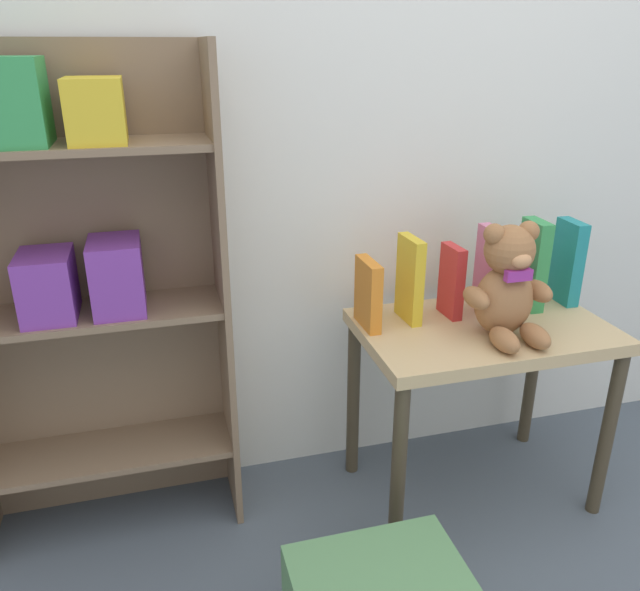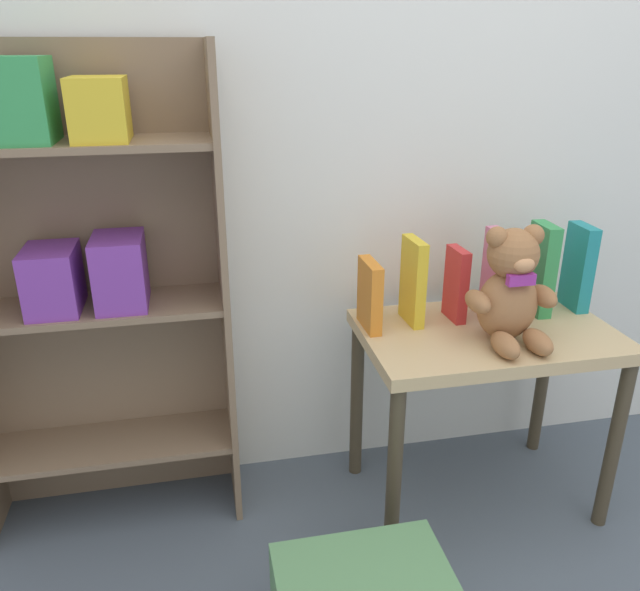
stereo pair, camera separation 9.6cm
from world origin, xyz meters
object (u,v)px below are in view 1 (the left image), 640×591
object	(u,v)px
bookshelf_side	(84,278)
book_standing_green	(533,265)
book_standing_yellow	(410,279)
teddy_bear	(508,286)
book_standing_teal	(568,262)
book_standing_red	(452,281)
display_table	(481,352)
book_standing_pink	(492,270)
book_standing_orange	(368,294)

from	to	relation	value
bookshelf_side	book_standing_green	world-z (taller)	bookshelf_side
book_standing_yellow	book_standing_green	bearing A→B (deg)	-4.37
teddy_bear	book_standing_teal	xyz separation A→B (m)	(0.31, 0.17, -0.02)
teddy_bear	book_standing_yellow	world-z (taller)	teddy_bear
book_standing_red	book_standing_green	bearing A→B (deg)	-3.86
bookshelf_side	book_standing_teal	bearing A→B (deg)	-3.75
bookshelf_side	book_standing_red	xyz separation A→B (m)	(1.00, -0.10, -0.07)
book_standing_green	book_standing_teal	world-z (taller)	book_standing_green
bookshelf_side	book_standing_red	bearing A→B (deg)	-5.49
book_standing_green	bookshelf_side	bearing A→B (deg)	177.88
display_table	book_standing_pink	xyz separation A→B (m)	(0.06, 0.09, 0.21)
book_standing_green	book_standing_teal	size ratio (longest dim) A/B	1.05
bookshelf_side	book_standing_teal	xyz separation A→B (m)	(1.38, -0.09, -0.05)
teddy_bear	book_standing_green	world-z (taller)	teddy_bear
display_table	book_standing_teal	bearing A→B (deg)	16.83
bookshelf_side	book_standing_yellow	world-z (taller)	bookshelf_side
book_standing_yellow	bookshelf_side	bearing A→B (deg)	171.23
book_standing_orange	bookshelf_side	bearing A→B (deg)	170.64
bookshelf_side	book_standing_yellow	distance (m)	0.88
bookshelf_side	book_standing_orange	bearing A→B (deg)	-8.10
teddy_bear	book_standing_green	bearing A→B (deg)	41.09
book_standing_yellow	book_standing_green	xyz separation A→B (m)	(0.39, -0.01, 0.01)
book_standing_green	book_standing_red	bearing A→B (deg)	-179.00
bookshelf_side	book_standing_pink	xyz separation A→B (m)	(1.13, -0.09, -0.05)
bookshelf_side	book_standing_orange	distance (m)	0.75
bookshelf_side	teddy_bear	world-z (taller)	bookshelf_side
teddy_bear	book_standing_pink	xyz separation A→B (m)	(0.05, 0.16, -0.02)
bookshelf_side	display_table	size ratio (longest dim) A/B	1.89
book_standing_pink	book_standing_teal	size ratio (longest dim) A/B	0.99
book_standing_yellow	book_standing_green	size ratio (longest dim) A/B	0.91
book_standing_pink	teddy_bear	bearing A→B (deg)	-107.50
display_table	book_standing_red	bearing A→B (deg)	124.93
bookshelf_side	teddy_bear	xyz separation A→B (m)	(1.08, -0.26, -0.04)
book_standing_orange	book_standing_green	xyz separation A→B (m)	(0.51, 0.00, 0.04)
book_standing_pink	book_standing_green	world-z (taller)	book_standing_green
book_standing_yellow	book_standing_red	distance (m)	0.13
display_table	book_standing_red	world-z (taller)	book_standing_red
book_standing_pink	book_standing_green	bearing A→B (deg)	-4.87
display_table	book_standing_green	size ratio (longest dim) A/B	2.62
bookshelf_side	book_standing_pink	bearing A→B (deg)	-4.76
book_standing_yellow	teddy_bear	bearing A→B (deg)	-41.25
book_standing_orange	book_standing_green	world-z (taller)	book_standing_green
display_table	book_standing_orange	distance (m)	0.38
book_standing_teal	book_standing_pink	bearing A→B (deg)	-177.25
bookshelf_side	teddy_bear	size ratio (longest dim) A/B	4.22
display_table	book_standing_yellow	size ratio (longest dim) A/B	2.87
bookshelf_side	display_table	distance (m)	1.11
book_standing_red	book_standing_pink	distance (m)	0.13
display_table	book_standing_orange	world-z (taller)	book_standing_orange
teddy_bear	book_standing_teal	size ratio (longest dim) A/B	1.23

